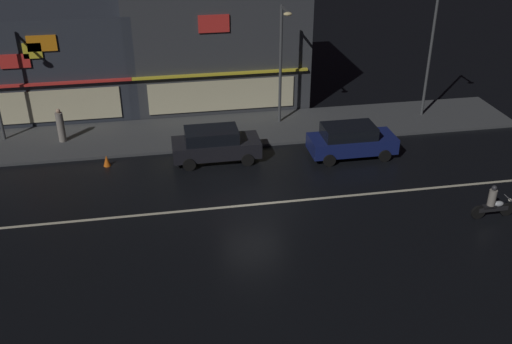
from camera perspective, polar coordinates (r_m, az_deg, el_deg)
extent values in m
plane|color=black|center=(25.06, -0.33, -3.25)|extent=(140.00, 140.00, 0.00)
cube|color=beige|center=(25.06, -0.33, -3.24)|extent=(30.77, 0.16, 0.01)
cube|color=#424447|center=(32.01, -2.79, 4.11)|extent=(32.39, 4.48, 0.14)
cube|color=#2D333D|center=(37.34, -19.52, 10.81)|extent=(9.98, 8.22, 5.96)
cube|color=red|center=(33.46, -20.32, 8.11)|extent=(9.48, 0.24, 0.12)
cube|color=red|center=(33.37, -22.66, 10.04)|extent=(1.54, 0.08, 0.75)
cube|color=orange|center=(32.85, -20.35, 11.80)|extent=(1.51, 0.08, 0.84)
cube|color=yellow|center=(33.04, -21.16, 11.07)|extent=(0.96, 0.08, 0.82)
cube|color=beige|center=(33.94, -19.95, 6.09)|extent=(7.98, 0.06, 1.80)
cube|color=#383A3F|center=(37.07, -4.32, 12.93)|extent=(10.50, 8.55, 6.88)
cube|color=yellow|center=(33.12, -3.41, 9.61)|extent=(9.98, 0.24, 0.12)
cube|color=red|center=(32.36, -4.18, 14.36)|extent=(1.70, 0.08, 0.95)
cube|color=beige|center=(33.60, -3.36, 7.54)|extent=(8.40, 0.06, 1.80)
cylinder|color=#47494C|center=(31.87, 2.43, 10.41)|extent=(0.16, 0.16, 6.52)
cube|color=#47494C|center=(30.40, 2.84, 15.70)|extent=(0.10, 1.40, 0.10)
ellipsoid|color=#F9E099|center=(29.76, 3.15, 15.27)|extent=(0.44, 0.32, 0.20)
cylinder|color=#47494C|center=(34.14, 16.76, 11.06)|extent=(0.16, 0.16, 7.20)
cylinder|color=gray|center=(31.88, -18.66, 4.20)|extent=(0.39, 0.39, 1.59)
sphere|color=tan|center=(31.55, -18.91, 5.71)|extent=(0.22, 0.22, 0.22)
cube|color=black|center=(28.63, -3.94, 2.45)|extent=(4.30, 1.78, 0.76)
cube|color=black|center=(28.33, -4.42, 3.65)|extent=(2.58, 1.57, 0.60)
cube|color=#F9F2CC|center=(29.40, 0.01, 3.44)|extent=(0.08, 0.20, 0.12)
cube|color=#F9F2CC|center=(28.33, 0.44, 2.44)|extent=(0.08, 0.20, 0.12)
cylinder|color=black|center=(29.76, -1.40, 2.72)|extent=(0.62, 0.20, 0.62)
cylinder|color=black|center=(28.18, -0.84, 1.21)|extent=(0.62, 0.20, 0.62)
cylinder|color=black|center=(29.50, -6.86, 2.29)|extent=(0.62, 0.20, 0.62)
cylinder|color=black|center=(27.91, -6.59, 0.74)|extent=(0.62, 0.20, 0.62)
cube|color=navy|center=(29.37, 9.42, 2.80)|extent=(4.30, 1.78, 0.76)
cube|color=black|center=(29.03, 9.12, 3.99)|extent=(2.58, 1.57, 0.60)
cube|color=#F9F2CC|center=(30.58, 12.82, 3.71)|extent=(0.08, 0.20, 0.12)
cube|color=#F9F2CC|center=(29.57, 13.68, 2.75)|extent=(0.08, 0.20, 0.12)
cylinder|color=black|center=(30.76, 11.34, 3.03)|extent=(0.62, 0.20, 0.62)
cylinder|color=black|center=(29.28, 12.54, 1.58)|extent=(0.62, 0.20, 0.62)
cylinder|color=black|center=(29.88, 6.25, 2.67)|extent=(0.62, 0.20, 0.62)
cylinder|color=black|center=(28.35, 7.22, 1.15)|extent=(0.62, 0.20, 0.62)
cylinder|color=black|center=(26.34, 23.47, -3.40)|extent=(0.60, 0.08, 0.60)
cylinder|color=black|center=(25.67, 21.02, -3.73)|extent=(0.60, 0.10, 0.60)
cube|color=black|center=(25.95, 22.30, -3.37)|extent=(1.30, 0.14, 0.20)
ellipsoid|color=#B2B7BC|center=(25.95, 22.76, -2.90)|extent=(0.44, 0.26, 0.24)
cube|color=black|center=(25.78, 21.98, -3.14)|extent=(0.56, 0.22, 0.10)
cylinder|color=slate|center=(26.05, 23.60, -2.37)|extent=(0.03, 0.60, 0.03)
sphere|color=white|center=(26.15, 23.73, -2.54)|extent=(0.14, 0.14, 0.14)
cylinder|color=gray|center=(25.61, 22.23, -2.35)|extent=(0.32, 0.32, 0.70)
sphere|color=#333338|center=(25.40, 22.42, -1.46)|extent=(0.22, 0.22, 0.22)
cone|color=orange|center=(29.09, -14.49, 1.08)|extent=(0.36, 0.36, 0.55)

